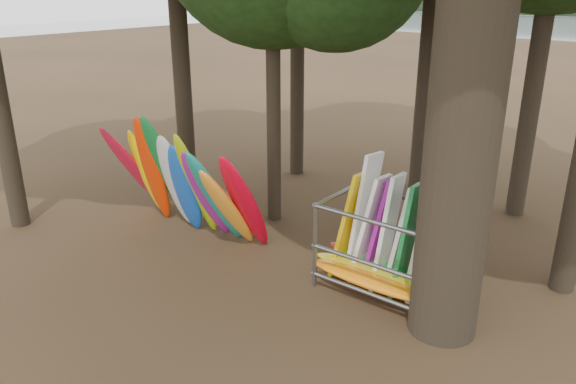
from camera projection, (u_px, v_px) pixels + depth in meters
The scene contains 3 objects.
ground at pixel (258, 273), 12.45m from camera, with size 120.00×120.00×0.00m, color #47331E.
kayak_row at pixel (186, 185), 13.93m from camera, with size 4.60×2.13×3.20m.
storage_rack at pixel (384, 251), 11.49m from camera, with size 3.23×1.50×2.82m.
Camera 1 is at (7.32, -8.26, 6.07)m, focal length 35.00 mm.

